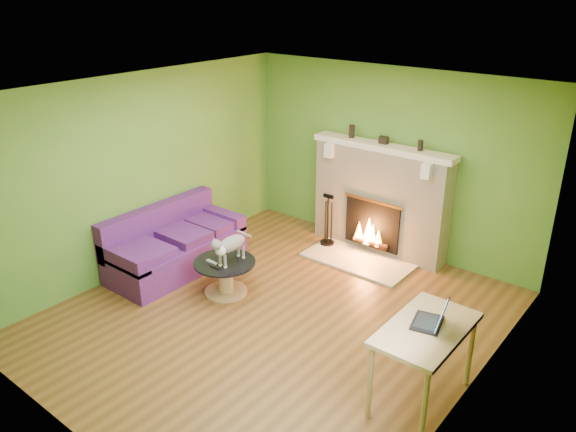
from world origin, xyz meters
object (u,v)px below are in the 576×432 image
Objects in this scene: desk at (426,336)px; cat at (231,247)px; sofa at (174,246)px; coffee_table at (225,275)px.

desk is 2.73m from cat.
cat is (1.10, -0.00, 0.31)m from sofa.
sofa reaches higher than desk.
coffee_table is 0.40m from cat.
cat is at bearing 173.23° from desk.
sofa is 2.44× the size of coffee_table.
coffee_table is (1.02, -0.05, -0.08)m from sofa.
coffee_table is at bearing 174.43° from desk.
desk is (2.79, -0.27, 0.45)m from coffee_table.
sofa and cat have the same top height.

